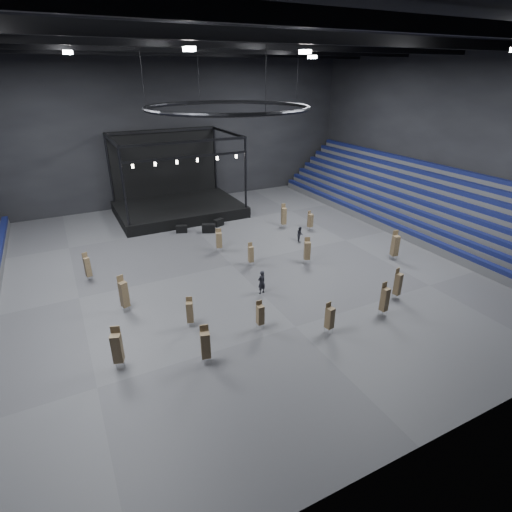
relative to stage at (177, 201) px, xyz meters
name	(u,v)px	position (x,y,z in m)	size (l,w,h in m)	color
floor	(232,265)	(0.00, -16.24, -1.45)	(50.00, 50.00, 0.00)	#414143
ceiling	(225,30)	(0.00, -16.24, 16.55)	(50.00, 42.00, 0.20)	black
wall_back	(160,130)	(0.00, 4.76, 7.55)	(50.00, 0.20, 18.00)	black
wall_front	(463,269)	(0.00, -37.24, 7.55)	(50.00, 0.20, 18.00)	black
wall_right	(450,140)	(25.00, -16.24, 7.55)	(0.20, 42.00, 18.00)	black
bleachers_right	(423,209)	(22.94, -16.24, 0.28)	(7.20, 40.00, 6.40)	#454547
stage	(177,201)	(0.00, 0.00, 0.00)	(14.00, 10.00, 9.20)	black
truss_ring	(227,107)	(0.00, -16.24, 11.55)	(12.30, 12.30, 5.15)	black
roof_girders	(226,43)	(0.00, -16.24, 15.75)	(49.00, 30.35, 0.70)	black
floodlights	(251,50)	(0.00, -20.24, 15.15)	(28.60, 16.60, 0.25)	white
flight_case_left	(182,229)	(-1.56, -6.68, -1.07)	(1.14, 0.57, 0.76)	black
flight_case_mid	(209,228)	(1.00, -7.91, -1.00)	(1.35, 0.68, 0.90)	black
flight_case_right	(219,223)	(2.67, -6.58, -1.07)	(1.14, 0.57, 0.76)	black
chair_stack_0	(219,240)	(0.12, -13.04, -0.25)	(0.66, 0.66, 2.24)	silver
chair_stack_1	(87,266)	(-11.43, -13.52, -0.24)	(0.51, 0.51, 2.37)	silver
chair_stack_2	(307,250)	(6.03, -18.91, -0.18)	(0.68, 0.68, 2.41)	silver
chair_stack_3	(251,254)	(1.48, -17.01, -0.36)	(0.45, 0.45, 2.10)	silver
chair_stack_4	(385,299)	(6.18, -28.22, -0.17)	(0.50, 0.50, 2.51)	silver
chair_stack_5	(395,245)	(13.43, -21.78, -0.03)	(0.62, 0.62, 2.75)	silver
chair_stack_6	(124,294)	(-9.65, -19.65, -0.04)	(0.63, 0.63, 2.77)	silver
chair_stack_7	(330,317)	(1.58, -28.22, -0.30)	(0.55, 0.55, 2.19)	silver
chair_stack_8	(260,314)	(-2.16, -25.79, -0.39)	(0.44, 0.44, 2.02)	silver
chair_stack_9	(284,216)	(8.76, -10.25, -0.10)	(0.56, 0.56, 2.65)	silver
chair_stack_10	(398,284)	(8.63, -26.99, -0.19)	(0.54, 0.54, 2.47)	silver
chair_stack_11	(205,344)	(-6.53, -27.42, -0.15)	(0.63, 0.63, 2.48)	silver
chair_stack_12	(117,347)	(-11.07, -25.57, -0.06)	(0.70, 0.70, 2.66)	silver
chair_stack_13	(310,220)	(10.87, -12.22, -0.32)	(0.60, 0.60, 2.13)	silver
chair_stack_14	(190,312)	(-6.16, -23.48, -0.33)	(0.56, 0.56, 2.15)	silver
man_center	(262,282)	(0.06, -21.75, -0.50)	(0.69, 0.45, 1.89)	black
crew_member	(300,234)	(8.25, -14.31, -0.69)	(0.74, 0.58, 1.52)	black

